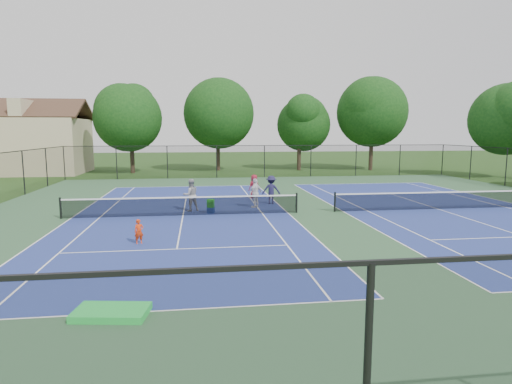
{
  "coord_description": "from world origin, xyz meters",
  "views": [
    {
      "loc": [
        -6.15,
        -21.83,
        4.26
      ],
      "look_at": [
        -3.35,
        -1.0,
        1.3
      ],
      "focal_mm": 30.0,
      "sensor_mm": 36.0,
      "label": 1
    }
  ],
  "objects": [
    {
      "name": "ground",
      "position": [
        0.0,
        0.0,
        0.0
      ],
      "size": [
        140.0,
        140.0,
        0.0
      ],
      "primitive_type": "plane",
      "color": "#234716",
      "rests_on": "ground"
    },
    {
      "name": "court_pad",
      "position": [
        0.0,
        0.0,
        0.0
      ],
      "size": [
        36.0,
        36.0,
        0.01
      ],
      "primitive_type": "cube",
      "color": "#2F5438",
      "rests_on": "ground"
    },
    {
      "name": "tennis_court_left",
      "position": [
        -7.0,
        0.0,
        0.1
      ],
      "size": [
        12.0,
        23.83,
        1.07
      ],
      "color": "navy",
      "rests_on": "ground"
    },
    {
      "name": "tennis_court_right",
      "position": [
        7.0,
        0.0,
        0.1
      ],
      "size": [
        12.0,
        23.83,
        1.07
      ],
      "color": "navy",
      "rests_on": "ground"
    },
    {
      "name": "perimeter_fence",
      "position": [
        0.0,
        0.0,
        1.6
      ],
      "size": [
        36.08,
        36.08,
        3.02
      ],
      "color": "black",
      "rests_on": "ground"
    },
    {
      "name": "tree_back_a",
      "position": [
        -13.0,
        24.0,
        6.04
      ],
      "size": [
        6.8,
        6.8,
        9.15
      ],
      "color": "#2D2116",
      "rests_on": "ground"
    },
    {
      "name": "tree_back_b",
      "position": [
        -4.0,
        26.0,
        6.6
      ],
      "size": [
        7.6,
        7.6,
        10.03
      ],
      "color": "#2D2116",
      "rests_on": "ground"
    },
    {
      "name": "tree_back_c",
      "position": [
        5.0,
        25.0,
        5.48
      ],
      "size": [
        6.0,
        6.0,
        8.4
      ],
      "color": "#2D2116",
      "rests_on": "ground"
    },
    {
      "name": "tree_back_d",
      "position": [
        13.0,
        24.0,
        6.82
      ],
      "size": [
        7.8,
        7.8,
        10.37
      ],
      "color": "#2D2116",
      "rests_on": "ground"
    },
    {
      "name": "clapboard_house",
      "position": [
        -23.0,
        25.0,
        3.09
      ],
      "size": [
        10.8,
        8.1,
        7.65
      ],
      "color": "tan",
      "rests_on": "ground"
    },
    {
      "name": "child_player",
      "position": [
        -8.47,
        -5.39,
        0.48
      ],
      "size": [
        0.4,
        0.33,
        0.96
      ],
      "primitive_type": "imported",
      "rotation": [
        0.0,
        0.0,
        0.34
      ],
      "color": "red",
      "rests_on": "ground"
    },
    {
      "name": "instructor",
      "position": [
        -6.61,
        1.22,
        0.88
      ],
      "size": [
        1.01,
        0.89,
        1.76
      ],
      "primitive_type": "imported",
      "rotation": [
        0.0,
        0.0,
        3.44
      ],
      "color": "#99989B",
      "rests_on": "ground"
    },
    {
      "name": "bystander_a",
      "position": [
        -3.0,
        1.84,
        0.83
      ],
      "size": [
        1.0,
        0.96,
        1.67
      ],
      "primitive_type": "imported",
      "rotation": [
        0.0,
        0.0,
        3.88
      ],
      "color": "silver",
      "rests_on": "ground"
    },
    {
      "name": "bystander_b",
      "position": [
        -1.91,
        2.95,
        0.85
      ],
      "size": [
        1.21,
        0.86,
        1.7
      ],
      "primitive_type": "imported",
      "rotation": [
        0.0,
        0.0,
        2.91
      ],
      "color": "#1E1C3E",
      "rests_on": "ground"
    },
    {
      "name": "bystander_c",
      "position": [
        -2.62,
        5.35,
        0.77
      ],
      "size": [
        0.89,
        0.76,
        1.54
      ],
      "primitive_type": "imported",
      "rotation": [
        0.0,
        0.0,
        3.57
      ],
      "color": "maroon",
      "rests_on": "ground"
    },
    {
      "name": "ball_crate",
      "position": [
        -5.56,
        0.49,
        0.16
      ],
      "size": [
        0.43,
        0.4,
        0.31
      ],
      "primitive_type": "cube",
      "rotation": [
        0.0,
        0.0,
        -0.21
      ],
      "color": "navy",
      "rests_on": "ground"
    },
    {
      "name": "ball_hopper",
      "position": [
        -5.56,
        0.49,
        0.53
      ],
      "size": [
        0.41,
        0.37,
        0.44
      ],
      "primitive_type": "cube",
      "rotation": [
        0.0,
        0.0,
        -0.29
      ],
      "color": "green",
      "rests_on": "ball_crate"
    },
    {
      "name": "green_tarp",
      "position": [
        -8.23,
        -12.0,
        0.09
      ],
      "size": [
        1.8,
        1.19,
        0.17
      ],
      "primitive_type": "cube",
      "rotation": [
        0.0,
        0.0,
        -0.16
      ],
      "color": "green",
      "rests_on": "ground"
    }
  ]
}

